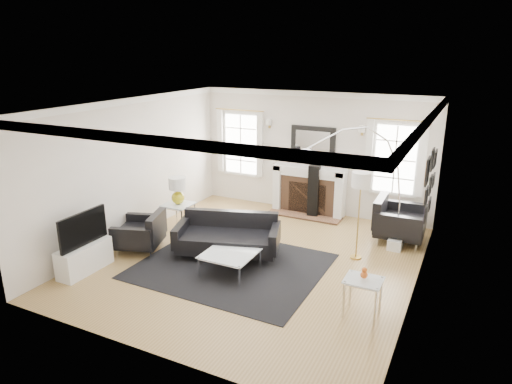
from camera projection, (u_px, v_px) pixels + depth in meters
The scene contains 25 objects.
floor at pixel (256, 260), 8.34m from camera, with size 6.00×6.00×0.00m, color olive.
back_wall at pixel (313, 153), 10.50m from camera, with size 5.50×0.04×2.80m, color silver.
front_wall at pixel (143, 252), 5.35m from camera, with size 5.50×0.04×2.80m, color silver.
left_wall at pixel (132, 169), 9.08m from camera, with size 0.04×6.00×2.80m, color silver.
right_wall at pixel (422, 210), 6.77m from camera, with size 0.04×6.00×2.80m, color silver.
ceiling at pixel (256, 105), 7.51m from camera, with size 5.50×6.00×0.02m, color white.
crown_molding at pixel (256, 109), 7.53m from camera, with size 5.50×6.00×0.12m, color white.
fireplace at pixel (309, 191), 10.57m from camera, with size 1.70×0.69×1.11m.
mantel_mirror at pixel (313, 143), 10.38m from camera, with size 1.05×0.07×0.75m.
window_left at pixel (241, 144), 11.21m from camera, with size 1.24×0.15×1.62m.
window_right at pixel (395, 159), 9.66m from camera, with size 1.24×0.15×1.62m.
gallery_wall at pixel (430, 180), 7.85m from camera, with size 0.04×1.73×1.29m.
tv_unit at pixel (84, 254), 7.82m from camera, with size 0.35×1.00×1.09m.
area_rug at pixel (232, 266), 8.09m from camera, with size 3.15×2.62×0.01m, color black.
sofa at pixel (228, 237), 8.50m from camera, with size 2.07×1.40×0.62m.
armchair_left at pixel (142, 233), 8.68m from camera, with size 1.05×1.11×0.61m.
armchair_right at pixel (397, 221), 9.11m from camera, with size 0.98×1.08×0.71m.
coffee_table at pixel (230, 254), 7.76m from camera, with size 0.85×0.85×0.38m.
side_table_left at pixel (179, 209), 9.48m from camera, with size 0.57×0.57×0.62m.
nesting_table at pixel (363, 287), 6.46m from camera, with size 0.53×0.44×0.58m.
gourd_lamp at pixel (178, 189), 9.34m from camera, with size 0.36×0.36×0.57m.
orange_vase at pixel (364, 273), 6.40m from camera, with size 0.11×0.11×0.17m.
arc_floor_lamp at pixel (354, 185), 8.21m from camera, with size 1.75×1.62×2.48m.
stick_floor_lamp at pixel (361, 184), 7.99m from camera, with size 0.33×0.33×1.64m.
speaker_tower at pixel (314, 191), 10.36m from camera, with size 0.24×0.24×1.20m, color black.
Camera 1 is at (3.35, -6.82, 3.67)m, focal length 32.00 mm.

